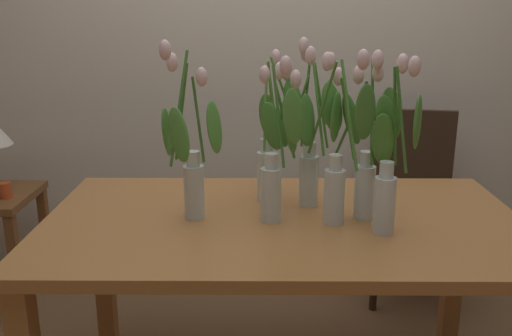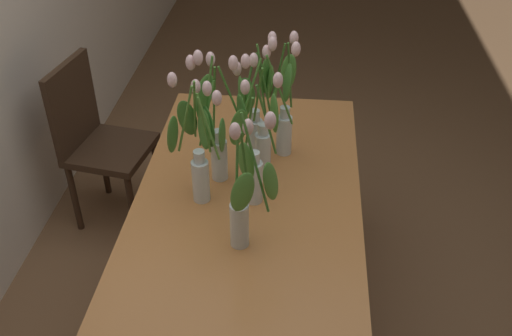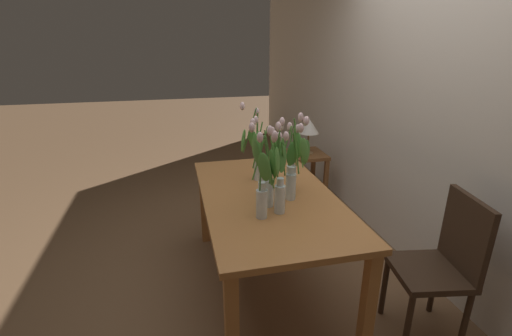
{
  "view_description": "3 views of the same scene",
  "coord_description": "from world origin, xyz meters",
  "px_view_note": "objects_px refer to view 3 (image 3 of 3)",
  "views": [
    {
      "loc": [
        -0.08,
        -1.74,
        1.42
      ],
      "look_at": [
        -0.09,
        -0.05,
        0.93
      ],
      "focal_mm": 38.88,
      "sensor_mm": 36.0,
      "label": 1
    },
    {
      "loc": [
        -1.84,
        -0.2,
        2.2
      ],
      "look_at": [
        -0.07,
        -0.04,
        0.91
      ],
      "focal_mm": 40.9,
      "sensor_mm": 36.0,
      "label": 2
    },
    {
      "loc": [
        2.19,
        -0.6,
        1.77
      ],
      "look_at": [
        -0.07,
        -0.07,
        0.92
      ],
      "focal_mm": 25.19,
      "sensor_mm": 36.0,
      "label": 3
    }
  ],
  "objects_px": {
    "tulip_vase_1": "(264,189)",
    "tulip_vase_5": "(293,162)",
    "tulip_vase_0": "(278,181)",
    "table_lamp": "(309,127)",
    "dining_chair": "(443,261)",
    "side_table": "(304,163)",
    "tulip_vase_3": "(255,154)",
    "tulip_vase_4": "(264,169)",
    "pillar_candle": "(304,154)",
    "dining_table": "(268,207)",
    "tulip_vase_2": "(270,174)",
    "tulip_vase_6": "(292,166)"
  },
  "relations": [
    {
      "from": "tulip_vase_1",
      "to": "tulip_vase_5",
      "type": "height_order",
      "value": "tulip_vase_5"
    },
    {
      "from": "tulip_vase_5",
      "to": "pillar_candle",
      "type": "xyz_separation_m",
      "value": [
        -1.25,
        0.56,
        -0.37
      ]
    },
    {
      "from": "tulip_vase_1",
      "to": "tulip_vase_4",
      "type": "height_order",
      "value": "tulip_vase_1"
    },
    {
      "from": "tulip_vase_0",
      "to": "pillar_candle",
      "type": "height_order",
      "value": "tulip_vase_0"
    },
    {
      "from": "tulip_vase_1",
      "to": "tulip_vase_2",
      "type": "xyz_separation_m",
      "value": [
        -0.16,
        0.08,
        0.03
      ]
    },
    {
      "from": "tulip_vase_1",
      "to": "pillar_candle",
      "type": "relative_size",
      "value": 7.3
    },
    {
      "from": "tulip_vase_4",
      "to": "tulip_vase_6",
      "type": "xyz_separation_m",
      "value": [
        0.11,
        0.17,
        0.05
      ]
    },
    {
      "from": "tulip_vase_1",
      "to": "table_lamp",
      "type": "height_order",
      "value": "tulip_vase_1"
    },
    {
      "from": "tulip_vase_2",
      "to": "tulip_vase_5",
      "type": "distance_m",
      "value": 0.3
    },
    {
      "from": "tulip_vase_3",
      "to": "side_table",
      "type": "xyz_separation_m",
      "value": [
        -1.11,
        0.82,
        -0.51
      ]
    },
    {
      "from": "tulip_vase_1",
      "to": "side_table",
      "type": "xyz_separation_m",
      "value": [
        -1.73,
        0.92,
        -0.5
      ]
    },
    {
      "from": "tulip_vase_5",
      "to": "tulip_vase_1",
      "type": "bearing_deg",
      "value": -40.14
    },
    {
      "from": "tulip_vase_4",
      "to": "dining_chair",
      "type": "xyz_separation_m",
      "value": [
        0.71,
        0.92,
        -0.4
      ]
    },
    {
      "from": "dining_chair",
      "to": "tulip_vase_5",
      "type": "bearing_deg",
      "value": -135.22
    },
    {
      "from": "tulip_vase_5",
      "to": "tulip_vase_4",
      "type": "bearing_deg",
      "value": -87.86
    },
    {
      "from": "dining_table",
      "to": "tulip_vase_2",
      "type": "height_order",
      "value": "tulip_vase_2"
    },
    {
      "from": "tulip_vase_5",
      "to": "table_lamp",
      "type": "xyz_separation_m",
      "value": [
        -1.34,
        0.64,
        -0.1
      ]
    },
    {
      "from": "tulip_vase_5",
      "to": "dining_chair",
      "type": "relative_size",
      "value": 0.6
    },
    {
      "from": "tulip_vase_3",
      "to": "pillar_candle",
      "type": "distance_m",
      "value": 1.29
    },
    {
      "from": "tulip_vase_1",
      "to": "tulip_vase_6",
      "type": "height_order",
      "value": "tulip_vase_6"
    },
    {
      "from": "tulip_vase_0",
      "to": "tulip_vase_4",
      "type": "distance_m",
      "value": 0.29
    },
    {
      "from": "side_table",
      "to": "dining_table",
      "type": "bearing_deg",
      "value": -29.61
    },
    {
      "from": "tulip_vase_3",
      "to": "dining_chair",
      "type": "height_order",
      "value": "tulip_vase_3"
    },
    {
      "from": "tulip_vase_1",
      "to": "tulip_vase_3",
      "type": "bearing_deg",
      "value": 171.75
    },
    {
      "from": "tulip_vase_2",
      "to": "dining_chair",
      "type": "bearing_deg",
      "value": 60.92
    },
    {
      "from": "tulip_vase_5",
      "to": "dining_chair",
      "type": "distance_m",
      "value": 1.1
    },
    {
      "from": "tulip_vase_5",
      "to": "table_lamp",
      "type": "bearing_deg",
      "value": 154.58
    },
    {
      "from": "tulip_vase_5",
      "to": "dining_table",
      "type": "bearing_deg",
      "value": -80.43
    },
    {
      "from": "tulip_vase_6",
      "to": "tulip_vase_3",
      "type": "bearing_deg",
      "value": -158.03
    },
    {
      "from": "tulip_vase_3",
      "to": "tulip_vase_1",
      "type": "bearing_deg",
      "value": -8.25
    },
    {
      "from": "tulip_vase_1",
      "to": "tulip_vase_4",
      "type": "xyz_separation_m",
      "value": [
        -0.34,
        0.08,
        -0.01
      ]
    },
    {
      "from": "tulip_vase_2",
      "to": "tulip_vase_6",
      "type": "xyz_separation_m",
      "value": [
        -0.07,
        0.17,
        0.02
      ]
    },
    {
      "from": "tulip_vase_0",
      "to": "pillar_candle",
      "type": "xyz_separation_m",
      "value": [
        -1.55,
        0.75,
        -0.36
      ]
    },
    {
      "from": "table_lamp",
      "to": "tulip_vase_3",
      "type": "bearing_deg",
      "value": -38.3
    },
    {
      "from": "tulip_vase_3",
      "to": "tulip_vase_0",
      "type": "bearing_deg",
      "value": 1.01
    },
    {
      "from": "tulip_vase_0",
      "to": "tulip_vase_1",
      "type": "relative_size",
      "value": 1.02
    },
    {
      "from": "tulip_vase_0",
      "to": "table_lamp",
      "type": "relative_size",
      "value": 1.4
    },
    {
      "from": "tulip_vase_5",
      "to": "pillar_candle",
      "type": "height_order",
      "value": "tulip_vase_5"
    },
    {
      "from": "dining_table",
      "to": "table_lamp",
      "type": "distance_m",
      "value": 1.61
    },
    {
      "from": "tulip_vase_1",
      "to": "tulip_vase_3",
      "type": "relative_size",
      "value": 0.93
    },
    {
      "from": "tulip_vase_1",
      "to": "tulip_vase_4",
      "type": "bearing_deg",
      "value": 166.27
    },
    {
      "from": "dining_table",
      "to": "dining_chair",
      "type": "height_order",
      "value": "dining_chair"
    },
    {
      "from": "tulip_vase_2",
      "to": "pillar_candle",
      "type": "relative_size",
      "value": 7.57
    },
    {
      "from": "tulip_vase_0",
      "to": "tulip_vase_1",
      "type": "height_order",
      "value": "tulip_vase_0"
    },
    {
      "from": "tulip_vase_2",
      "to": "table_lamp",
      "type": "height_order",
      "value": "tulip_vase_2"
    },
    {
      "from": "dining_chair",
      "to": "side_table",
      "type": "bearing_deg",
      "value": -177.54
    },
    {
      "from": "table_lamp",
      "to": "tulip_vase_0",
      "type": "bearing_deg",
      "value": -27.06
    },
    {
      "from": "tulip_vase_3",
      "to": "tulip_vase_4",
      "type": "height_order",
      "value": "tulip_vase_3"
    },
    {
      "from": "dining_table",
      "to": "side_table",
      "type": "height_order",
      "value": "dining_table"
    },
    {
      "from": "dining_table",
      "to": "tulip_vase_5",
      "type": "relative_size",
      "value": 2.87
    }
  ]
}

